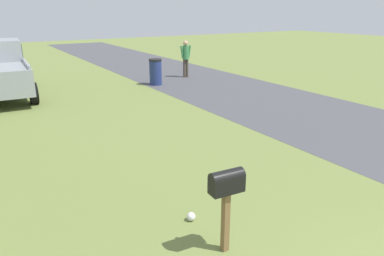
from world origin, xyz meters
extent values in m
cube|color=#47474C|center=(6.00, -5.18, 0.00)|extent=(60.00, 5.16, 0.01)
cube|color=brown|center=(3.01, 1.22, 0.45)|extent=(0.09, 0.09, 0.91)
cube|color=black|center=(3.01, 1.22, 1.02)|extent=(0.23, 0.48, 0.22)
cylinder|color=black|center=(3.01, 1.22, 1.13)|extent=(0.23, 0.48, 0.20)
cube|color=red|center=(3.12, 1.22, 1.08)|extent=(0.02, 0.04, 0.18)
cube|color=#93999E|center=(14.89, 2.94, 0.88)|extent=(5.19, 2.05, 0.90)
cube|color=#93999E|center=(13.73, 2.15, 1.39)|extent=(2.66, 0.20, 0.12)
cylinder|color=black|center=(16.54, 1.95, 0.38)|extent=(0.77, 0.29, 0.76)
cylinder|color=black|center=(13.16, 2.10, 0.38)|extent=(0.77, 0.29, 0.76)
cylinder|color=navy|center=(13.99, -3.07, 0.53)|extent=(0.54, 0.54, 1.06)
cylinder|color=black|center=(13.99, -3.07, 1.10)|extent=(0.56, 0.56, 0.08)
cylinder|color=#4C4238|center=(14.90, -5.22, 0.44)|extent=(0.14, 0.14, 0.87)
cylinder|color=#4C4238|center=(14.91, -5.09, 0.44)|extent=(0.14, 0.14, 0.87)
cylinder|color=#3F8C4C|center=(14.91, -5.16, 1.20)|extent=(0.30, 0.30, 0.65)
sphere|color=tan|center=(14.91, -5.16, 1.64)|extent=(0.24, 0.24, 0.24)
cylinder|color=#3F8C4C|center=(14.89, -5.35, 1.23)|extent=(0.09, 0.18, 0.60)
cylinder|color=#3F8C4C|center=(14.92, -4.96, 1.23)|extent=(0.09, 0.18, 0.60)
sphere|color=silver|center=(3.89, 1.24, 0.07)|extent=(0.14, 0.14, 0.14)
camera|label=1|loc=(-0.42, 3.86, 3.23)|focal=33.93mm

